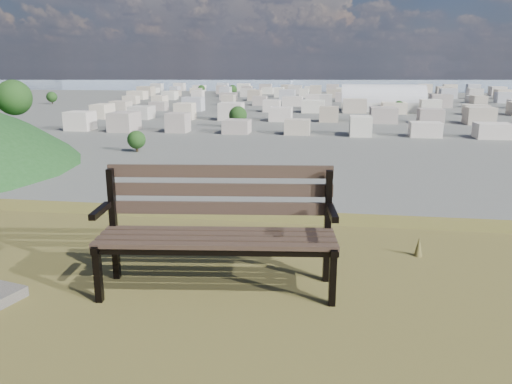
# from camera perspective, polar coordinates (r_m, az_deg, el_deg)

# --- Properties ---
(park_bench) EXTENTS (1.85, 0.78, 0.94)m
(park_bench) POSITION_cam_1_polar(r_m,az_deg,el_deg) (3.88, -4.37, -3.46)
(park_bench) COLOR #3D2B23
(park_bench) RESTS_ON hilltop_mesa
(arena) EXTENTS (49.88, 21.35, 21.00)m
(arena) POSITION_cam_1_polar(r_m,az_deg,el_deg) (321.00, 14.24, 9.86)
(arena) COLOR silver
(arena) RESTS_ON ground
(city_blocks) EXTENTS (395.00, 361.00, 7.00)m
(city_blocks) POSITION_cam_1_polar(r_m,az_deg,el_deg) (396.43, 8.48, 10.67)
(city_blocks) COLOR beige
(city_blocks) RESTS_ON ground
(city_trees) EXTENTS (406.52, 387.20, 9.98)m
(city_trees) POSITION_cam_1_polar(r_m,az_deg,el_deg) (322.27, 3.64, 10.26)
(city_trees) COLOR #312618
(city_trees) RESTS_ON ground
(bay_water) EXTENTS (2400.00, 700.00, 0.12)m
(bay_water) POSITION_cam_1_polar(r_m,az_deg,el_deg) (901.70, 8.67, 12.32)
(bay_water) COLOR #8194A4
(bay_water) RESTS_ON ground
(far_hills) EXTENTS (2050.00, 340.00, 60.00)m
(far_hills) POSITION_cam_1_polar(r_m,az_deg,el_deg) (1405.62, 6.21, 14.05)
(far_hills) COLOR #8B98AD
(far_hills) RESTS_ON ground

